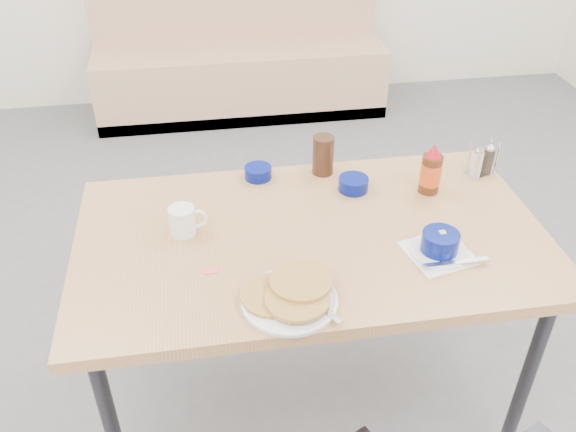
{
  "coord_description": "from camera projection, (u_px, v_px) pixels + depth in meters",
  "views": [
    {
      "loc": [
        -0.3,
        -1.17,
        1.86
      ],
      "look_at": [
        -0.07,
        0.27,
        0.82
      ],
      "focal_mm": 38.0,
      "sensor_mm": 36.0,
      "label": 1
    }
  ],
  "objects": [
    {
      "name": "sugar_wrapper",
      "position": [
        211.0,
        271.0,
        1.68
      ],
      "size": [
        0.04,
        0.03,
        0.0
      ],
      "primitive_type": "cube",
      "rotation": [
        0.0,
        0.0,
        0.03
      ],
      "color": "#FD5458",
      "rests_on": "dining_table"
    },
    {
      "name": "syrup_bottle",
      "position": [
        431.0,
        171.0,
        1.97
      ],
      "size": [
        0.07,
        0.07,
        0.18
      ],
      "rotation": [
        0.0,
        0.0,
        -0.06
      ],
      "color": "#47230F",
      "rests_on": "dining_table"
    },
    {
      "name": "condiment_caddy",
      "position": [
        482.0,
        162.0,
        2.08
      ],
      "size": [
        0.12,
        0.09,
        0.12
      ],
      "rotation": [
        0.0,
        0.0,
        0.3
      ],
      "color": "silver",
      "rests_on": "dining_table"
    },
    {
      "name": "creamer_bowl",
      "position": [
        258.0,
        172.0,
        2.07
      ],
      "size": [
        0.09,
        0.09,
        0.04
      ],
      "rotation": [
        0.0,
        0.0,
        -0.23
      ],
      "color": "navy",
      "rests_on": "dining_table"
    },
    {
      "name": "booth_bench",
      "position": [
        239.0,
        58.0,
        4.1
      ],
      "size": [
        1.9,
        0.56,
        1.22
      ],
      "color": "tan",
      "rests_on": "ground"
    },
    {
      "name": "coffee_mug",
      "position": [
        184.0,
        220.0,
        1.8
      ],
      "size": [
        0.11,
        0.08,
        0.09
      ],
      "rotation": [
        0.0,
        0.0,
        0.04
      ],
      "color": "white",
      "rests_on": "dining_table"
    },
    {
      "name": "dining_table",
      "position": [
        311.0,
        250.0,
        1.86
      ],
      "size": [
        1.4,
        0.8,
        0.76
      ],
      "color": "tan",
      "rests_on": "ground"
    },
    {
      "name": "amber_tumbler",
      "position": [
        323.0,
        155.0,
        2.07
      ],
      "size": [
        0.08,
        0.08,
        0.14
      ],
      "primitive_type": "cylinder",
      "rotation": [
        0.0,
        0.0,
        -0.1
      ],
      "color": "#361F11",
      "rests_on": "dining_table"
    },
    {
      "name": "grits_setting",
      "position": [
        440.0,
        245.0,
        1.72
      ],
      "size": [
        0.22,
        0.21,
        0.07
      ],
      "rotation": [
        0.0,
        0.0,
        0.23
      ],
      "color": "white",
      "rests_on": "dining_table"
    },
    {
      "name": "pancake_plate",
      "position": [
        290.0,
        296.0,
        1.57
      ],
      "size": [
        0.25,
        0.25,
        0.04
      ],
      "rotation": [
        0.0,
        0.0,
        0.14
      ],
      "color": "white",
      "rests_on": "dining_table"
    },
    {
      "name": "butter_bowl",
      "position": [
        353.0,
        184.0,
        2.0
      ],
      "size": [
        0.1,
        0.1,
        0.04
      ],
      "rotation": [
        0.0,
        0.0,
        -0.12
      ],
      "color": "navy",
      "rests_on": "dining_table"
    }
  ]
}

